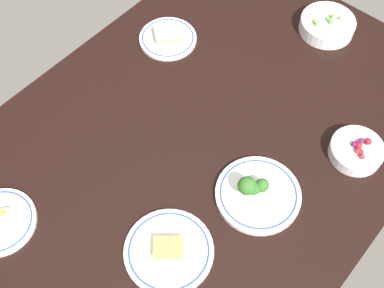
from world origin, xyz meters
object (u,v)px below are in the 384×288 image
at_px(plate_sandwich, 168,37).
at_px(bowl_peas, 327,25).
at_px(plate_broccoli, 258,192).
at_px(bowl_berries, 357,150).
at_px(plate_cheese, 169,251).

distance_m(plate_sandwich, bowl_peas, 0.53).
distance_m(plate_broccoli, bowl_berries, 0.31).
bearing_deg(bowl_peas, plate_cheese, 7.63).
distance_m(bowl_peas, plate_cheese, 0.92).
xyz_separation_m(plate_broccoli, plate_cheese, (0.27, -0.07, -0.01)).
xyz_separation_m(plate_sandwich, bowl_berries, (-0.02, 0.69, 0.01)).
relative_size(plate_sandwich, bowl_peas, 1.04).
bearing_deg(bowl_berries, bowl_peas, -137.71).
height_order(bowl_peas, bowl_berries, bowl_peas).
bearing_deg(plate_cheese, plate_sandwich, -137.47).
bearing_deg(bowl_peas, plate_sandwich, -44.36).
xyz_separation_m(plate_broccoli, bowl_peas, (-0.64, -0.19, 0.01)).
xyz_separation_m(plate_broccoli, bowl_berries, (-0.28, 0.13, 0.00)).
height_order(plate_sandwich, bowl_berries, bowl_berries).
relative_size(plate_sandwich, plate_cheese, 0.83).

